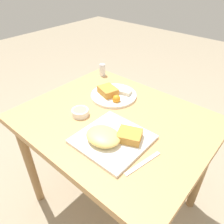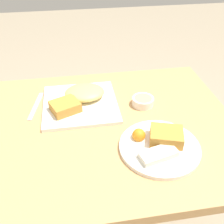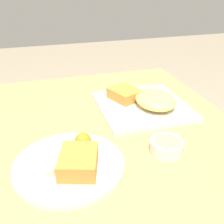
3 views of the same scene
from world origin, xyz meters
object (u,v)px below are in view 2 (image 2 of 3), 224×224
Objects in this scene: butter_knife at (36,106)px; sauce_ramekin at (143,101)px; plate_square_near at (80,100)px; plate_oval_far at (160,144)px.

sauce_ramekin is at bearing 93.29° from butter_knife.
butter_knife is (0.42, -0.06, -0.02)m from sauce_ramekin.
butter_knife is (0.17, -0.01, -0.02)m from plate_square_near.
plate_oval_far is 0.51m from butter_knife.
butter_knife is at bearing -4.72° from plate_square_near.
plate_oval_far is at bearing 64.85° from butter_knife.
plate_square_near is 0.18m from butter_knife.
sauce_ramekin is 0.47× the size of butter_knife.
plate_square_near is 1.58× the size of butter_knife.
plate_square_near is 1.10× the size of plate_oval_far.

